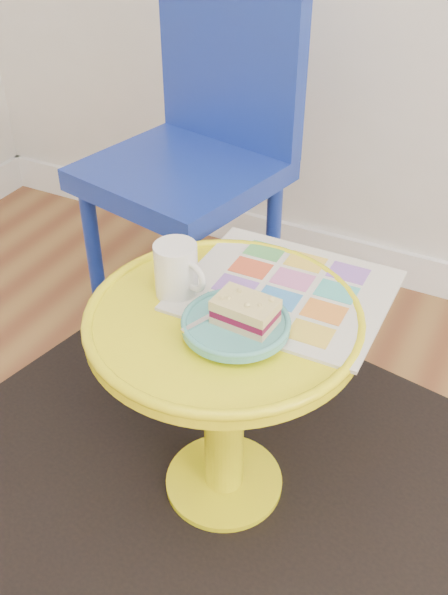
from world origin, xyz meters
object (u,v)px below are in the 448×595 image
at_px(plate, 236,325).
at_px(newspaper, 286,290).
at_px(mug, 177,269).
at_px(side_table, 224,371).
at_px(chair, 201,142).

bearing_deg(plate, newspaper, 79.40).
height_order(newspaper, mug, mug).
xyz_separation_m(side_table, mug, (-0.11, 0.02, 0.19)).
distance_m(side_table, newspaper, 0.19).
xyz_separation_m(newspaper, mug, (-0.18, -0.10, 0.05)).
relative_size(side_table, mug, 4.44).
relative_size(side_table, chair, 0.53).
bearing_deg(side_table, plate, -41.19).
relative_size(newspaper, plate, 2.03).
bearing_deg(mug, plate, -4.97).
bearing_deg(newspaper, chair, 134.61).
xyz_separation_m(side_table, chair, (-0.33, 0.52, 0.20)).
distance_m(mug, plate, 0.16).
distance_m(side_table, plate, 0.16).
height_order(side_table, plate, plate).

